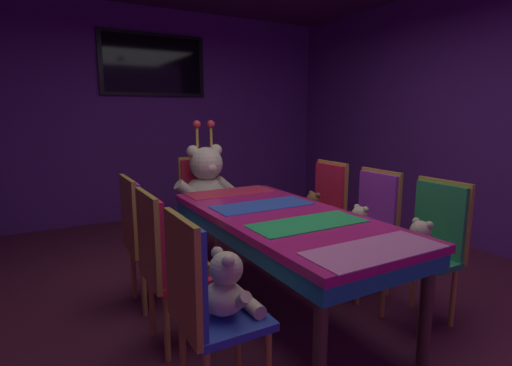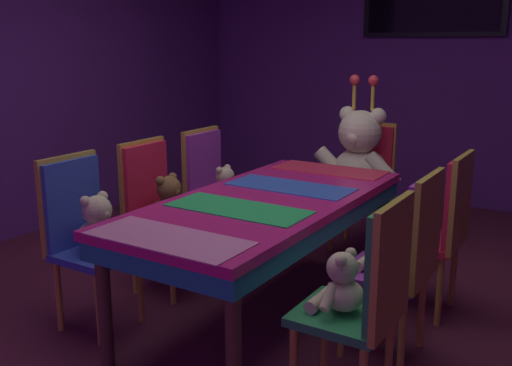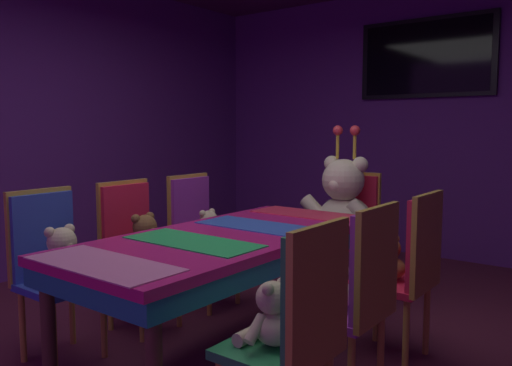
# 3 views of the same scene
# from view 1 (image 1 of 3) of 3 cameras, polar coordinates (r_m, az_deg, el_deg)

# --- Properties ---
(ground_plane) EXTENTS (7.90, 7.90, 0.00)m
(ground_plane) POSITION_cam_1_polar(r_m,az_deg,el_deg) (3.05, 3.79, -18.04)
(ground_plane) COLOR #591E33
(wall_back) EXTENTS (5.20, 0.12, 2.80)m
(wall_back) POSITION_cam_1_polar(r_m,az_deg,el_deg) (5.63, -14.49, 9.47)
(wall_back) COLOR #59267F
(wall_back) RESTS_ON ground_plane
(wall_right) EXTENTS (0.12, 6.40, 2.80)m
(wall_right) POSITION_cam_1_polar(r_m,az_deg,el_deg) (4.66, 32.09, 8.17)
(wall_right) COLOR #59267F
(wall_right) RESTS_ON ground_plane
(banquet_table) EXTENTS (0.90, 2.02, 0.75)m
(banquet_table) POSITION_cam_1_polar(r_m,az_deg,el_deg) (2.80, 3.94, -6.20)
(banquet_table) COLOR #C61E72
(banquet_table) RESTS_ON ground_plane
(chair_left_0) EXTENTS (0.42, 0.41, 0.98)m
(chair_left_0) POSITION_cam_1_polar(r_m,az_deg,el_deg) (1.95, -8.19, -15.65)
(chair_left_0) COLOR #2D47B2
(chair_left_0) RESTS_ON ground_plane
(teddy_left_0) EXTENTS (0.27, 0.35, 0.33)m
(teddy_left_0) POSITION_cam_1_polar(r_m,az_deg,el_deg) (2.00, -4.13, -14.75)
(teddy_left_0) COLOR beige
(teddy_left_0) RESTS_ON chair_left_0
(chair_left_1) EXTENTS (0.42, 0.41, 0.98)m
(chair_left_1) POSITION_cam_1_polar(r_m,az_deg,el_deg) (2.48, -13.35, -10.04)
(chair_left_1) COLOR red
(chair_left_1) RESTS_ON ground_plane
(teddy_left_1) EXTENTS (0.27, 0.34, 0.32)m
(teddy_left_1) POSITION_cam_1_polar(r_m,az_deg,el_deg) (2.52, -10.11, -9.57)
(teddy_left_1) COLOR brown
(teddy_left_1) RESTS_ON chair_left_1
(chair_left_2) EXTENTS (0.42, 0.41, 0.98)m
(chair_left_2) POSITION_cam_1_polar(r_m,az_deg,el_deg) (3.03, -16.26, -6.38)
(chair_left_2) COLOR purple
(chair_left_2) RESTS_ON ground_plane
(teddy_left_2) EXTENTS (0.23, 0.29, 0.28)m
(teddy_left_2) POSITION_cam_1_polar(r_m,az_deg,el_deg) (3.07, -13.63, -6.43)
(teddy_left_2) COLOR beige
(teddy_left_2) RESTS_ON chair_left_2
(chair_right_0) EXTENTS (0.42, 0.41, 0.98)m
(chair_right_0) POSITION_cam_1_polar(r_m,az_deg,el_deg) (3.00, 24.17, -7.05)
(chair_right_0) COLOR #268C4C
(chair_right_0) RESTS_ON ground_plane
(teddy_right_0) EXTENTS (0.23, 0.29, 0.28)m
(teddy_right_0) POSITION_cam_1_polar(r_m,az_deg,el_deg) (2.90, 22.44, -7.94)
(teddy_right_0) COLOR beige
(teddy_right_0) RESTS_ON chair_right_0
(chair_right_1) EXTENTS (0.42, 0.41, 0.98)m
(chair_right_1) POSITION_cam_1_polar(r_m,az_deg,el_deg) (3.33, 16.35, -4.90)
(chair_right_1) COLOR purple
(chair_right_1) RESTS_ON ground_plane
(teddy_right_1) EXTENTS (0.21, 0.27, 0.26)m
(teddy_right_1) POSITION_cam_1_polar(r_m,az_deg,el_deg) (3.24, 14.57, -5.73)
(teddy_right_1) COLOR beige
(teddy_right_1) RESTS_ON chair_right_1
(chair_right_2) EXTENTS (0.42, 0.41, 0.98)m
(chair_right_2) POSITION_cam_1_polar(r_m,az_deg,el_deg) (3.78, 9.88, -2.87)
(chair_right_2) COLOR red
(chair_right_2) RESTS_ON ground_plane
(teddy_right_2) EXTENTS (0.21, 0.27, 0.26)m
(teddy_right_2) POSITION_cam_1_polar(r_m,az_deg,el_deg) (3.70, 8.16, -3.54)
(teddy_right_2) COLOR brown
(teddy_right_2) RESTS_ON chair_right_2
(throne_chair) EXTENTS (0.41, 0.42, 0.98)m
(throne_chair) POSITION_cam_1_polar(r_m,az_deg,el_deg) (4.15, -7.93, -1.64)
(throne_chair) COLOR red
(throne_chair) RESTS_ON ground_plane
(king_teddy_bear) EXTENTS (0.70, 0.54, 0.90)m
(king_teddy_bear) POSITION_cam_1_polar(r_m,az_deg,el_deg) (3.96, -7.07, 0.04)
(king_teddy_bear) COLOR beige
(king_teddy_bear) RESTS_ON throne_chair
(wall_tv) EXTENTS (1.38, 0.06, 0.80)m
(wall_tv) POSITION_cam_1_polar(r_m,az_deg,el_deg) (5.58, -14.54, 16.16)
(wall_tv) COLOR black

